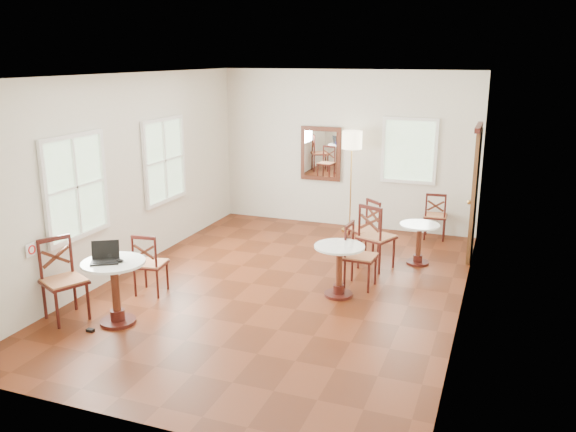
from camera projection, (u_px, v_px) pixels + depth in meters
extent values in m
plane|color=#5A230F|center=(281.00, 288.00, 8.57)|extent=(7.00, 7.00, 0.00)
cube|color=beige|center=(346.00, 150.00, 11.34)|extent=(5.00, 0.02, 3.00)
cube|color=beige|center=(131.00, 270.00, 5.01)|extent=(5.00, 0.02, 3.00)
cube|color=beige|center=(128.00, 174.00, 9.02)|extent=(0.02, 7.00, 3.00)
cube|color=beige|center=(468.00, 202.00, 7.33)|extent=(0.02, 7.00, 3.00)
cube|color=white|center=(280.00, 75.00, 7.78)|extent=(5.00, 7.00, 0.02)
cube|color=#543218|center=(475.00, 195.00, 9.63)|extent=(0.06, 0.90, 2.10)
cube|color=#3F140F|center=(479.00, 127.00, 9.35)|extent=(0.08, 1.02, 0.08)
sphere|color=#BF8C3F|center=(469.00, 202.00, 9.38)|extent=(0.07, 0.07, 0.07)
cube|color=#502315|center=(321.00, 154.00, 11.50)|extent=(0.80, 0.05, 1.05)
cube|color=white|center=(320.00, 154.00, 11.47)|extent=(0.64, 0.02, 0.88)
cube|color=white|center=(31.00, 250.00, 7.25)|extent=(0.02, 0.16, 0.16)
torus|color=red|center=(32.00, 250.00, 7.25)|extent=(0.02, 0.12, 0.12)
cube|color=white|center=(76.00, 187.00, 7.91)|extent=(0.06, 1.22, 1.42)
cube|color=white|center=(164.00, 160.00, 9.90)|extent=(0.06, 1.22, 1.42)
cube|color=white|center=(409.00, 151.00, 10.89)|extent=(1.02, 0.06, 1.22)
cylinder|color=#3F140F|center=(118.00, 321.00, 7.44)|extent=(0.44, 0.44, 0.04)
cylinder|color=#3F140F|center=(118.00, 315.00, 7.41)|extent=(0.18, 0.18, 0.13)
cylinder|color=#502315|center=(116.00, 290.00, 7.33)|extent=(0.10, 0.10, 0.66)
cylinder|color=#3F140F|center=(114.00, 267.00, 7.24)|extent=(0.16, 0.16, 0.07)
cylinder|color=white|center=(113.00, 263.00, 7.23)|extent=(0.78, 0.78, 0.03)
cylinder|color=#3F140F|center=(338.00, 294.00, 8.28)|extent=(0.40, 0.40, 0.04)
cylinder|color=#3F140F|center=(339.00, 289.00, 8.26)|extent=(0.16, 0.16, 0.12)
cylinder|color=#502315|center=(339.00, 269.00, 8.18)|extent=(0.09, 0.09, 0.60)
cylinder|color=#3F140F|center=(339.00, 250.00, 8.11)|extent=(0.14, 0.14, 0.06)
cylinder|color=white|center=(340.00, 247.00, 8.10)|extent=(0.70, 0.70, 0.03)
cylinder|color=#3F140F|center=(417.00, 262.00, 9.56)|extent=(0.36, 0.36, 0.04)
cylinder|color=#3F140F|center=(418.00, 258.00, 9.54)|extent=(0.14, 0.14, 0.11)
cylinder|color=#502315|center=(419.00, 242.00, 9.47)|extent=(0.08, 0.08, 0.54)
cylinder|color=#3F140F|center=(420.00, 227.00, 9.40)|extent=(0.13, 0.13, 0.05)
cylinder|color=white|center=(420.00, 225.00, 9.39)|extent=(0.63, 0.63, 0.03)
cylinder|color=#3F140F|center=(167.00, 275.00, 8.46)|extent=(0.03, 0.03, 0.42)
cylinder|color=#3F140F|center=(158.00, 284.00, 8.14)|extent=(0.03, 0.03, 0.42)
cylinder|color=#3F140F|center=(146.00, 274.00, 8.53)|extent=(0.03, 0.03, 0.42)
cylinder|color=#3F140F|center=(135.00, 282.00, 8.21)|extent=(0.03, 0.03, 0.42)
cube|color=#3F140F|center=(151.00, 264.00, 8.28)|extent=(0.46, 0.46, 0.03)
cube|color=#AA6944|center=(150.00, 263.00, 8.28)|extent=(0.44, 0.44, 0.04)
cylinder|color=#3F140F|center=(156.00, 254.00, 8.03)|extent=(0.03, 0.03, 0.47)
cylinder|color=#3F140F|center=(133.00, 252.00, 8.10)|extent=(0.03, 0.03, 0.47)
cube|color=#3F140F|center=(143.00, 238.00, 8.01)|extent=(0.36, 0.08, 0.05)
cube|color=#502315|center=(144.00, 252.00, 8.06)|extent=(0.30, 0.07, 0.21)
cube|color=#502315|center=(144.00, 252.00, 8.06)|extent=(0.30, 0.07, 0.21)
cylinder|color=#3F140F|center=(57.00, 310.00, 7.23)|extent=(0.04, 0.04, 0.50)
cylinder|color=#3F140F|center=(45.00, 300.00, 7.51)|extent=(0.04, 0.04, 0.50)
cylinder|color=#3F140F|center=(88.00, 301.00, 7.49)|extent=(0.04, 0.04, 0.50)
cylinder|color=#3F140F|center=(75.00, 292.00, 7.77)|extent=(0.04, 0.04, 0.50)
cube|color=#3F140F|center=(64.00, 282.00, 7.43)|extent=(0.65, 0.65, 0.03)
cube|color=#AA6944|center=(64.00, 281.00, 7.42)|extent=(0.62, 0.62, 0.04)
cylinder|color=#3F140F|center=(40.00, 262.00, 7.37)|extent=(0.04, 0.04, 0.55)
cylinder|color=#3F140F|center=(71.00, 254.00, 7.63)|extent=(0.04, 0.04, 0.55)
cube|color=#3F140F|center=(54.00, 239.00, 7.43)|extent=(0.22, 0.39, 0.06)
cube|color=#502315|center=(56.00, 257.00, 7.49)|extent=(0.18, 0.33, 0.24)
cube|color=#502315|center=(56.00, 257.00, 7.49)|extent=(0.18, 0.33, 0.24)
cylinder|color=#3F140F|center=(394.00, 253.00, 9.31)|extent=(0.04, 0.04, 0.49)
cylinder|color=#3F140F|center=(379.00, 259.00, 9.03)|extent=(0.04, 0.04, 0.49)
cylinder|color=#3F140F|center=(373.00, 247.00, 9.57)|extent=(0.04, 0.04, 0.49)
cylinder|color=#3F140F|center=(358.00, 253.00, 9.29)|extent=(0.04, 0.04, 0.49)
cube|color=#3F140F|center=(377.00, 238.00, 9.24)|extent=(0.63, 0.63, 0.03)
cube|color=#AA6944|center=(377.00, 237.00, 9.23)|extent=(0.60, 0.60, 0.04)
cylinder|color=#3F140F|center=(381.00, 226.00, 8.90)|extent=(0.04, 0.04, 0.55)
cylinder|color=#3F140F|center=(359.00, 221.00, 9.15)|extent=(0.04, 0.04, 0.55)
cube|color=#3F140F|center=(371.00, 208.00, 8.96)|extent=(0.40, 0.19, 0.05)
cube|color=#502315|center=(370.00, 223.00, 9.02)|extent=(0.34, 0.16, 0.24)
cube|color=#502315|center=(370.00, 223.00, 9.02)|extent=(0.34, 0.16, 0.24)
cylinder|color=#3F140F|center=(369.00, 278.00, 8.33)|extent=(0.04, 0.04, 0.44)
cylinder|color=#3F140F|center=(345.00, 274.00, 8.47)|extent=(0.04, 0.04, 0.44)
cylinder|color=#3F140F|center=(375.00, 270.00, 8.64)|extent=(0.04, 0.04, 0.44)
cylinder|color=#3F140F|center=(352.00, 267.00, 8.78)|extent=(0.04, 0.04, 0.44)
cube|color=#3F140F|center=(361.00, 257.00, 8.49)|extent=(0.46, 0.46, 0.03)
cube|color=#AA6944|center=(361.00, 256.00, 8.49)|extent=(0.44, 0.44, 0.04)
cylinder|color=#3F140F|center=(345.00, 243.00, 8.34)|extent=(0.04, 0.04, 0.49)
cylinder|color=#3F140F|center=(353.00, 236.00, 8.66)|extent=(0.04, 0.04, 0.49)
cube|color=#3F140F|center=(350.00, 225.00, 8.44)|extent=(0.06, 0.38, 0.05)
cube|color=#502315|center=(349.00, 239.00, 8.50)|extent=(0.04, 0.32, 0.22)
cube|color=#502315|center=(349.00, 239.00, 8.50)|extent=(0.04, 0.32, 0.22)
cylinder|color=#3F140F|center=(444.00, 226.00, 10.93)|extent=(0.03, 0.03, 0.41)
cylinder|color=#3F140F|center=(443.00, 231.00, 10.63)|extent=(0.03, 0.03, 0.41)
cylinder|color=#3F140F|center=(426.00, 224.00, 11.03)|extent=(0.03, 0.03, 0.41)
cylinder|color=#3F140F|center=(425.00, 229.00, 10.73)|extent=(0.03, 0.03, 0.41)
cube|color=#3F140F|center=(435.00, 216.00, 10.77)|extent=(0.42, 0.42, 0.03)
cube|color=#AA6944|center=(435.00, 216.00, 10.77)|extent=(0.40, 0.40, 0.04)
cylinder|color=#3F140F|center=(445.00, 207.00, 10.52)|extent=(0.03, 0.03, 0.46)
cylinder|color=#3F140F|center=(426.00, 206.00, 10.61)|extent=(0.03, 0.03, 0.46)
cube|color=#3F140F|center=(436.00, 195.00, 10.51)|extent=(0.35, 0.05, 0.05)
cube|color=#502315|center=(436.00, 206.00, 10.56)|extent=(0.30, 0.04, 0.20)
cube|color=#502315|center=(436.00, 206.00, 10.56)|extent=(0.30, 0.04, 0.20)
cylinder|color=#3F140F|center=(349.00, 242.00, 9.96)|extent=(0.04, 0.04, 0.44)
cylinder|color=#3F140F|center=(366.00, 239.00, 10.12)|extent=(0.04, 0.04, 0.44)
cylinder|color=#3F140F|center=(361.00, 247.00, 9.66)|extent=(0.04, 0.04, 0.44)
cylinder|color=#3F140F|center=(378.00, 244.00, 9.82)|extent=(0.04, 0.04, 0.44)
cube|color=#3F140F|center=(364.00, 230.00, 9.83)|extent=(0.61, 0.61, 0.03)
cube|color=#AA6944|center=(364.00, 229.00, 9.83)|extent=(0.58, 0.58, 0.04)
cylinder|color=#3F140F|center=(367.00, 212.00, 10.00)|extent=(0.04, 0.04, 0.49)
cylinder|color=#3F140F|center=(379.00, 217.00, 9.70)|extent=(0.04, 0.04, 0.49)
cube|color=#3F140F|center=(374.00, 202.00, 9.79)|extent=(0.30, 0.27, 0.05)
cube|color=#502315|center=(373.00, 214.00, 9.85)|extent=(0.26, 0.23, 0.22)
cube|color=#502315|center=(373.00, 214.00, 9.85)|extent=(0.26, 0.23, 0.22)
cylinder|color=#BF8C3F|center=(349.00, 230.00, 11.35)|extent=(0.31, 0.31, 0.03)
cylinder|color=#BF8C3F|center=(351.00, 186.00, 11.12)|extent=(0.03, 0.03, 1.74)
cylinder|color=beige|center=(352.00, 140.00, 10.89)|extent=(0.37, 0.37, 0.33)
cube|color=black|center=(105.00, 262.00, 7.19)|extent=(0.41, 0.37, 0.02)
cube|color=black|center=(105.00, 261.00, 7.19)|extent=(0.30, 0.26, 0.00)
cube|color=black|center=(105.00, 250.00, 7.27)|extent=(0.32, 0.23, 0.22)
cube|color=silver|center=(105.00, 250.00, 7.27)|extent=(0.28, 0.19, 0.18)
ellipsoid|color=black|center=(120.00, 261.00, 7.20)|extent=(0.12, 0.10, 0.04)
cylinder|color=black|center=(111.00, 254.00, 7.36)|extent=(0.07, 0.07, 0.09)
torus|color=black|center=(113.00, 254.00, 7.35)|extent=(0.06, 0.01, 0.06)
cylinder|color=white|center=(110.00, 258.00, 7.22)|extent=(0.05, 0.05, 0.09)
cube|color=black|center=(90.00, 330.00, 7.20)|extent=(0.09, 0.06, 0.04)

